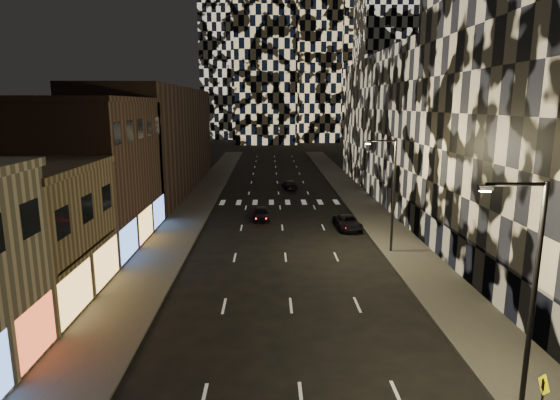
{
  "coord_description": "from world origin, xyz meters",
  "views": [
    {
      "loc": [
        -1.27,
        -6.14,
        11.84
      ],
      "look_at": [
        -0.6,
        22.23,
        6.0
      ],
      "focal_mm": 30.0,
      "sensor_mm": 36.0,
      "label": 1
    }
  ],
  "objects_px": {
    "car_dark_oncoming": "(290,185)",
    "ped_sign": "(543,395)",
    "car_dark_rightlane": "(348,222)",
    "streetlight_near": "(529,282)",
    "streetlight_far": "(391,188)",
    "car_dark_midlane": "(261,213)"
  },
  "relations": [
    {
      "from": "car_dark_oncoming",
      "to": "car_dark_rightlane",
      "type": "height_order",
      "value": "car_dark_rightlane"
    },
    {
      "from": "streetlight_near",
      "to": "car_dark_rightlane",
      "type": "relative_size",
      "value": 1.91
    },
    {
      "from": "car_dark_oncoming",
      "to": "ped_sign",
      "type": "relative_size",
      "value": 1.7
    },
    {
      "from": "car_dark_oncoming",
      "to": "car_dark_rightlane",
      "type": "relative_size",
      "value": 0.89
    },
    {
      "from": "streetlight_near",
      "to": "ped_sign",
      "type": "distance_m",
      "value": 3.92
    },
    {
      "from": "car_dark_midlane",
      "to": "car_dark_rightlane",
      "type": "xyz_separation_m",
      "value": [
        8.38,
        -3.92,
        -0.03
      ]
    },
    {
      "from": "streetlight_far",
      "to": "car_dark_midlane",
      "type": "xyz_separation_m",
      "value": [
        -10.44,
        11.21,
        -4.67
      ]
    },
    {
      "from": "car_dark_midlane",
      "to": "car_dark_oncoming",
      "type": "relative_size",
      "value": 0.95
    },
    {
      "from": "streetlight_far",
      "to": "ped_sign",
      "type": "xyz_separation_m",
      "value": [
        -0.06,
        -21.68,
        -3.54
      ]
    },
    {
      "from": "streetlight_far",
      "to": "car_dark_midlane",
      "type": "relative_size",
      "value": 2.25
    },
    {
      "from": "streetlight_near",
      "to": "ped_sign",
      "type": "relative_size",
      "value": 3.63
    },
    {
      "from": "ped_sign",
      "to": "streetlight_near",
      "type": "bearing_deg",
      "value": 96.38
    },
    {
      "from": "streetlight_near",
      "to": "streetlight_far",
      "type": "xyz_separation_m",
      "value": [
        0.0,
        20.0,
        0.0
      ]
    },
    {
      "from": "car_dark_oncoming",
      "to": "car_dark_midlane",
      "type": "bearing_deg",
      "value": 70.31
    },
    {
      "from": "streetlight_far",
      "to": "car_dark_oncoming",
      "type": "bearing_deg",
      "value": 102.93
    },
    {
      "from": "car_dark_oncoming",
      "to": "ped_sign",
      "type": "bearing_deg",
      "value": 89.48
    },
    {
      "from": "streetlight_near",
      "to": "car_dark_rightlane",
      "type": "distance_m",
      "value": 27.77
    },
    {
      "from": "streetlight_near",
      "to": "streetlight_far",
      "type": "bearing_deg",
      "value": 90.0
    },
    {
      "from": "car_dark_midlane",
      "to": "ped_sign",
      "type": "relative_size",
      "value": 1.61
    },
    {
      "from": "streetlight_far",
      "to": "car_dark_oncoming",
      "type": "distance_m",
      "value": 30.34
    },
    {
      "from": "streetlight_far",
      "to": "ped_sign",
      "type": "bearing_deg",
      "value": -90.15
    },
    {
      "from": "ped_sign",
      "to": "streetlight_far",
      "type": "bearing_deg",
      "value": 98.15
    }
  ]
}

